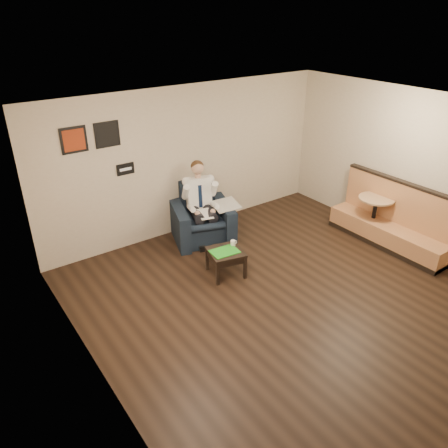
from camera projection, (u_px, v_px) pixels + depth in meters
ground at (294, 298)px, 6.75m from camera, size 6.00×6.00×0.00m
wall_back at (189, 160)px, 8.29m from camera, size 6.00×0.02×2.80m
wall_left at (95, 290)px, 4.56m from camera, size 0.02×6.00×2.80m
wall_right at (424, 173)px, 7.67m from camera, size 0.02×6.00×2.80m
ceiling at (310, 116)px, 5.48m from camera, size 6.00×6.00×0.02m
seating_sign at (125, 169)px, 7.55m from camera, size 0.32×0.02×0.20m
art_print_left at (74, 140)px, 6.84m from camera, size 0.42×0.03×0.42m
art_print_right at (107, 134)px, 7.13m from camera, size 0.42×0.03×0.42m
armchair at (202, 214)px, 8.21m from camera, size 1.35×1.35×1.03m
seated_man at (204, 208)px, 8.01m from camera, size 0.96×1.18×1.42m
lap_papers at (205, 214)px, 7.95m from camera, size 0.31×0.39×0.01m
newspaper at (226, 205)px, 8.15m from camera, size 0.59×0.66×0.01m
side_table at (226, 262)px, 7.24m from camera, size 0.66×0.66×0.45m
green_folder at (225, 251)px, 7.11m from camera, size 0.47×0.36×0.01m
coffee_mug at (233, 243)px, 7.28m from camera, size 0.10×0.10×0.09m
smartphone at (225, 246)px, 7.29m from camera, size 0.15×0.12×0.01m
banquette at (391, 215)px, 7.99m from camera, size 0.56×2.33×1.19m
cafe_table at (373, 217)px, 8.33m from camera, size 0.87×0.87×0.82m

